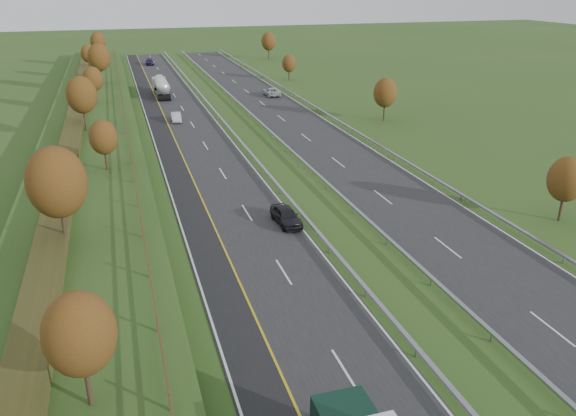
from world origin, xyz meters
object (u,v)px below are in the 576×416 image
Objects in this scene: car_silver_mid at (176,117)px; car_oncoming at (271,92)px; road_tanker at (161,86)px; car_dark_near at (286,216)px; car_small_far at (150,62)px.

car_silver_mid is 0.76× the size of car_oncoming.
car_dark_near is (5.02, -63.81, -1.04)m from road_tanker.
road_tanker is at bearing -16.97° from car_oncoming.
car_dark_near is 106.54m from car_small_far.
car_dark_near is 0.85× the size of car_oncoming.
car_silver_mid is at bearing 38.59° from car_oncoming.
car_small_far is at bearing 88.75° from road_tanker.
car_oncoming is (14.65, 57.78, -0.03)m from car_dark_near.
car_dark_near is 59.61m from car_oncoming.
car_small_far is at bearing 88.49° from car_dark_near.
car_silver_mid is at bearing 92.81° from car_dark_near.
car_oncoming is at bearing 72.06° from car_dark_near.
road_tanker reaches higher than car_dark_near.
car_dark_near is at bearing -87.30° from car_small_far.
car_silver_mid is 24.90m from car_oncoming.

